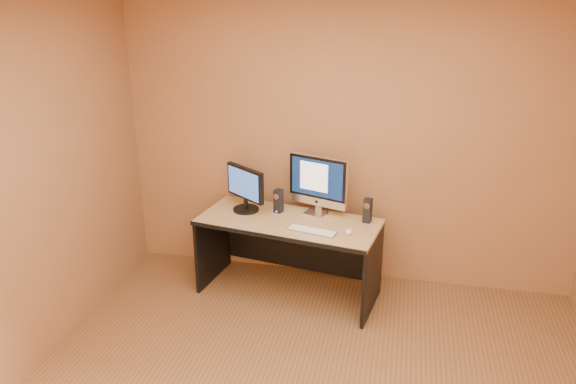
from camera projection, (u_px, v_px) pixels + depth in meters
The scene contains 10 objects.
walls at pixel (307, 238), 3.03m from camera, with size 4.00×4.00×2.60m, color #8F5C39, non-canonical shape.
desk at pixel (288, 257), 4.86m from camera, with size 1.51×0.66×0.70m, color tan, non-canonical shape.
imac at pixel (316, 185), 4.78m from camera, with size 0.54×0.20×0.52m, color silver, non-canonical shape.
second_monitor at pixel (246, 189), 4.87m from camera, with size 0.45×0.23×0.40m, color black, non-canonical shape.
speaker_left at pixel (279, 201), 4.86m from camera, with size 0.06×0.07×0.21m, color black, non-canonical shape.
speaker_right at pixel (368, 210), 4.66m from camera, with size 0.06×0.07×0.21m, color black, non-canonical shape.
keyboard at pixel (312, 231), 4.52m from camera, with size 0.41×0.11×0.02m, color #B3B3B7.
mouse at pixel (349, 231), 4.48m from camera, with size 0.05×0.10×0.03m, color white.
cable_a at pixel (328, 210), 4.94m from camera, with size 0.01×0.01×0.21m, color black.
cable_b at pixel (314, 209), 4.95m from camera, with size 0.01×0.01×0.17m, color black.
Camera 1 is at (0.48, -2.70, 2.61)m, focal length 35.00 mm.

